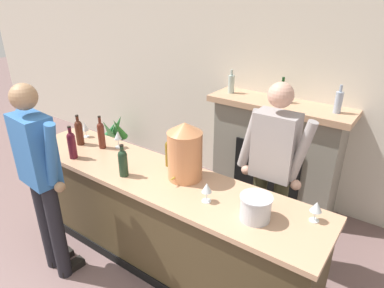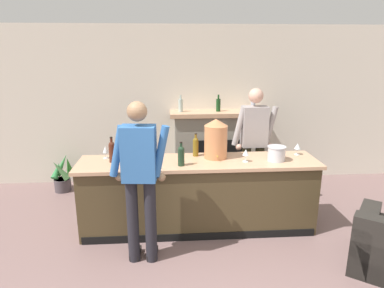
{
  "view_description": "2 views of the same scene",
  "coord_description": "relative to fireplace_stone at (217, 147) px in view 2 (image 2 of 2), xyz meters",
  "views": [
    {
      "loc": [
        1.75,
        -0.13,
        2.49
      ],
      "look_at": [
        0.05,
        2.25,
        1.14
      ],
      "focal_mm": 32.0,
      "sensor_mm": 36.0,
      "label": 1
    },
    {
      "loc": [
        -0.45,
        -2.31,
        2.34
      ],
      "look_at": [
        -0.13,
        2.04,
        1.13
      ],
      "focal_mm": 32.0,
      "sensor_mm": 36.0,
      "label": 2
    }
  ],
  "objects": [
    {
      "name": "bar_counter",
      "position": [
        -0.47,
        -1.6,
        -0.19
      ],
      "size": [
        3.09,
        0.7,
        0.96
      ],
      "color": "#453721",
      "rests_on": "ground_plane"
    },
    {
      "name": "wine_bottle_port_short",
      "position": [
        -1.36,
        -1.82,
        0.44
      ],
      "size": [
        0.08,
        0.08,
        0.33
      ],
      "color": "#551422",
      "rests_on": "bar_counter"
    },
    {
      "name": "fireplace_stone",
      "position": [
        0.0,
        0.0,
        0.0
      ],
      "size": [
        1.63,
        0.52,
        1.61
      ],
      "color": "gray",
      "rests_on": "ground_plane"
    },
    {
      "name": "wine_glass_front_left",
      "position": [
        -1.67,
        -1.41,
        0.41
      ],
      "size": [
        0.07,
        0.07,
        0.17
      ],
      "color": "silver",
      "rests_on": "bar_counter"
    },
    {
      "name": "wine_glass_back_row",
      "position": [
        0.12,
        -1.69,
        0.41
      ],
      "size": [
        0.08,
        0.08,
        0.16
      ],
      "color": "silver",
      "rests_on": "bar_counter"
    },
    {
      "name": "potted_plant_corner",
      "position": [
        -2.65,
        -0.17,
        -0.39
      ],
      "size": [
        0.38,
        0.39,
        0.65
      ],
      "color": "#483F44",
      "rests_on": "ground_plane"
    },
    {
      "name": "wine_glass_mid_counter",
      "position": [
        0.89,
        -1.44,
        0.41
      ],
      "size": [
        0.09,
        0.09,
        0.16
      ],
      "color": "silver",
      "rests_on": "bar_counter"
    },
    {
      "name": "wine_bottle_chardonnay_pale",
      "position": [
        -0.49,
        -1.39,
        0.43
      ],
      "size": [
        0.08,
        0.08,
        0.31
      ],
      "color": "brown",
      "rests_on": "bar_counter"
    },
    {
      "name": "copper_dispenser",
      "position": [
        -0.24,
        -1.49,
        0.55
      ],
      "size": [
        0.31,
        0.34,
        0.52
      ],
      "color": "#C87E4F",
      "rests_on": "bar_counter"
    },
    {
      "name": "person_customer",
      "position": [
        -1.17,
        -2.28,
        0.36
      ],
      "size": [
        0.66,
        0.33,
        1.84
      ],
      "color": "black",
      "rests_on": "ground_plane"
    },
    {
      "name": "wine_glass_near_bucket",
      "position": [
        -1.17,
        -1.39,
        0.42
      ],
      "size": [
        0.08,
        0.08,
        0.18
      ],
      "color": "silver",
      "rests_on": "bar_counter"
    },
    {
      "name": "person_bartender",
      "position": [
        0.39,
        -1.05,
        0.34
      ],
      "size": [
        0.66,
        0.31,
        1.82
      ],
      "color": "#46452D",
      "rests_on": "ground_plane"
    },
    {
      "name": "ice_bucket_steel",
      "position": [
        0.53,
        -1.66,
        0.39
      ],
      "size": [
        0.24,
        0.24,
        0.19
      ],
      "color": "silver",
      "rests_on": "bar_counter"
    },
    {
      "name": "wine_bottle_merlot_tall",
      "position": [
        -1.3,
        -1.5,
        0.45
      ],
      "size": [
        0.07,
        0.07,
        0.35
      ],
      "color": "#5A2418",
      "rests_on": "bar_counter"
    },
    {
      "name": "wall_back_panel",
      "position": [
        -0.41,
        0.26,
        0.71
      ],
      "size": [
        12.0,
        0.07,
        2.75
      ],
      "color": "beige",
      "rests_on": "ground_plane"
    },
    {
      "name": "wine_bottle_burgundy_dark",
      "position": [
        -0.7,
        -1.77,
        0.43
      ],
      "size": [
        0.08,
        0.08,
        0.3
      ],
      "color": "#1D3421",
      "rests_on": "bar_counter"
    },
    {
      "name": "wine_bottle_riesling_slim",
      "position": [
        -1.56,
        -1.57,
        0.44
      ],
      "size": [
        0.08,
        0.08,
        0.33
      ],
      "color": "#4B2215",
      "rests_on": "bar_counter"
    }
  ]
}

